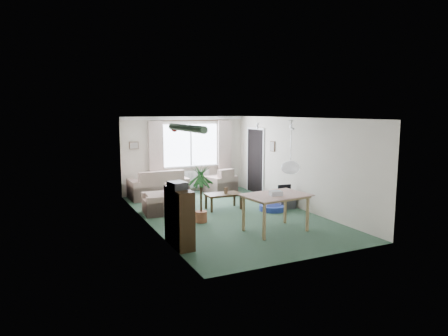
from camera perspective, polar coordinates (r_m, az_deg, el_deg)
name	(u,v)px	position (r m, az deg, el deg)	size (l,w,h in m)	color
ground	(229,215)	(9.96, 0.74, -6.78)	(6.50, 6.50, 0.00)	#2C4936
window	(191,145)	(12.72, -4.80, 3.30)	(1.80, 0.03, 1.30)	white
curtain_rod	(191,121)	(12.61, -4.71, 6.76)	(2.60, 0.03, 0.03)	black
curtain_left	(156,154)	(12.30, -9.65, 1.97)	(0.45, 0.08, 2.00)	beige
curtain_right	(225,151)	(13.10, 0.09, 2.45)	(0.45, 0.08, 2.00)	beige
radiator	(191,179)	(12.83, -4.68, -1.62)	(1.20, 0.10, 0.55)	white
doorway	(255,161)	(12.60, 4.51, 0.97)	(0.03, 0.95, 2.00)	black
pendant_lamp	(290,168)	(7.81, 9.47, 0.05)	(0.36, 0.36, 0.36)	white
tinsel_garland	(186,128)	(6.76, -5.41, 5.70)	(1.60, 1.60, 0.12)	#196626
bauble_cluster_a	(258,124)	(11.04, 4.82, 6.31)	(0.20, 0.20, 0.20)	silver
bauble_cluster_b	(292,125)	(10.18, 9.69, 6.08)	(0.20, 0.20, 0.20)	silver
wall_picture_back	(134,145)	(12.21, -12.75, 3.16)	(0.28, 0.03, 0.22)	brown
wall_picture_right	(273,146)	(11.68, 6.95, 3.09)	(0.03, 0.24, 0.30)	brown
sofa	(158,184)	(12.04, -9.37, -2.23)	(1.69, 0.90, 0.85)	beige
armchair_corner	(220,180)	(12.70, -0.63, -1.76)	(0.86, 0.82, 0.77)	#B7AF8A
armchair_left	(160,199)	(10.21, -9.20, -4.41)	(0.82, 0.78, 0.73)	beige
coffee_table	(223,201)	(10.56, -0.09, -4.76)	(0.92, 0.51, 0.42)	black
photo_frame	(226,190)	(10.53, 0.28, -3.19)	(0.12, 0.02, 0.16)	brown
bookshelf	(179,217)	(7.70, -6.42, -7.02)	(0.30, 0.91, 1.11)	black
hifi_box	(177,185)	(7.52, -6.68, -2.49)	(0.28, 0.35, 0.14)	#333438
houseplant	(201,193)	(9.23, -3.30, -3.58)	(0.59, 0.59, 1.38)	#1E582F
dining_table	(275,213)	(8.68, 7.36, -6.43)	(1.25, 0.84, 0.78)	tan
gift_box	(276,194)	(8.46, 7.42, -3.66)	(0.25, 0.18, 0.12)	white
tv_cube	(284,199)	(10.84, 8.59, -4.43)	(0.45, 0.50, 0.45)	#413F45
pet_bed	(273,208)	(10.52, 6.94, -5.65)	(0.69, 0.69, 0.14)	navy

